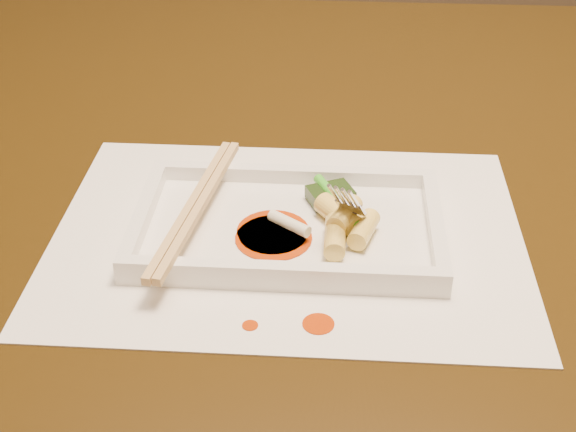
# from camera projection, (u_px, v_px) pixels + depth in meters

# --- Properties ---
(table) EXTENTS (1.40, 0.90, 0.75)m
(table) POSITION_uv_depth(u_px,v_px,m) (380.00, 230.00, 0.87)
(table) COLOR black
(table) RESTS_ON ground
(placemat) EXTENTS (0.40, 0.30, 0.00)m
(placemat) POSITION_uv_depth(u_px,v_px,m) (288.00, 234.00, 0.69)
(placemat) COLOR white
(placemat) RESTS_ON table
(sauce_splatter_a) EXTENTS (0.02, 0.02, 0.00)m
(sauce_splatter_a) POSITION_uv_depth(u_px,v_px,m) (318.00, 324.00, 0.59)
(sauce_splatter_a) COLOR #B73505
(sauce_splatter_a) RESTS_ON placemat
(sauce_splatter_b) EXTENTS (0.01, 0.01, 0.00)m
(sauce_splatter_b) POSITION_uv_depth(u_px,v_px,m) (250.00, 325.00, 0.59)
(sauce_splatter_b) COLOR #B73505
(sauce_splatter_b) RESTS_ON placemat
(plate_base) EXTENTS (0.26, 0.16, 0.01)m
(plate_base) POSITION_uv_depth(u_px,v_px,m) (288.00, 230.00, 0.68)
(plate_base) COLOR white
(plate_base) RESTS_ON placemat
(plate_rim_far) EXTENTS (0.26, 0.01, 0.01)m
(plate_rim_far) POSITION_uv_depth(u_px,v_px,m) (293.00, 174.00, 0.74)
(plate_rim_far) COLOR white
(plate_rim_far) RESTS_ON plate_base
(plate_rim_near) EXTENTS (0.26, 0.01, 0.01)m
(plate_rim_near) POSITION_uv_depth(u_px,v_px,m) (282.00, 272.00, 0.62)
(plate_rim_near) COLOR white
(plate_rim_near) RESTS_ON plate_base
(plate_rim_left) EXTENTS (0.01, 0.14, 0.01)m
(plate_rim_left) POSITION_uv_depth(u_px,v_px,m) (143.00, 214.00, 0.69)
(plate_rim_left) COLOR white
(plate_rim_left) RESTS_ON plate_base
(plate_rim_right) EXTENTS (0.01, 0.14, 0.01)m
(plate_rim_right) POSITION_uv_depth(u_px,v_px,m) (435.00, 224.00, 0.67)
(plate_rim_right) COLOR white
(plate_rim_right) RESTS_ON plate_base
(veg_piece) EXTENTS (0.05, 0.04, 0.01)m
(veg_piece) POSITION_uv_depth(u_px,v_px,m) (330.00, 195.00, 0.71)
(veg_piece) COLOR black
(veg_piece) RESTS_ON plate_base
(scallion_white) EXTENTS (0.04, 0.03, 0.01)m
(scallion_white) POSITION_uv_depth(u_px,v_px,m) (289.00, 223.00, 0.66)
(scallion_white) COLOR #EAEACC
(scallion_white) RESTS_ON plate_base
(scallion_green) EXTENTS (0.05, 0.08, 0.01)m
(scallion_green) POSITION_uv_depth(u_px,v_px,m) (338.00, 202.00, 0.69)
(scallion_green) COLOR green
(scallion_green) RESTS_ON plate_base
(chopstick_a) EXTENTS (0.04, 0.21, 0.01)m
(chopstick_a) POSITION_uv_depth(u_px,v_px,m) (191.00, 205.00, 0.68)
(chopstick_a) COLOR tan
(chopstick_a) RESTS_ON plate_rim_near
(chopstick_b) EXTENTS (0.04, 0.21, 0.01)m
(chopstick_b) POSITION_uv_depth(u_px,v_px,m) (201.00, 205.00, 0.68)
(chopstick_b) COLOR tan
(chopstick_b) RESTS_ON plate_rim_near
(fork) EXTENTS (0.09, 0.10, 0.14)m
(fork) POSITION_uv_depth(u_px,v_px,m) (375.00, 142.00, 0.65)
(fork) COLOR silver
(fork) RESTS_ON plate_base
(sauce_blob_0) EXTENTS (0.06, 0.06, 0.00)m
(sauce_blob_0) POSITION_uv_depth(u_px,v_px,m) (274.00, 238.00, 0.67)
(sauce_blob_0) COLOR #B73505
(sauce_blob_0) RESTS_ON plate_base
(sauce_blob_1) EXTENTS (0.06, 0.06, 0.00)m
(sauce_blob_1) POSITION_uv_depth(u_px,v_px,m) (273.00, 235.00, 0.67)
(sauce_blob_1) COLOR #B73505
(sauce_blob_1) RESTS_ON plate_base
(sauce_blob_2) EXTENTS (0.06, 0.06, 0.00)m
(sauce_blob_2) POSITION_uv_depth(u_px,v_px,m) (273.00, 230.00, 0.67)
(sauce_blob_2) COLOR #B73505
(sauce_blob_2) RESTS_ON plate_base
(rice_cake_0) EXTENTS (0.04, 0.05, 0.02)m
(rice_cake_0) POSITION_uv_depth(u_px,v_px,m) (339.00, 215.00, 0.68)
(rice_cake_0) COLOR #FCED75
(rice_cake_0) RESTS_ON plate_base
(rice_cake_1) EXTENTS (0.02, 0.05, 0.02)m
(rice_cake_1) POSITION_uv_depth(u_px,v_px,m) (335.00, 236.00, 0.65)
(rice_cake_1) COLOR #FCED75
(rice_cake_1) RESTS_ON plate_base
(rice_cake_2) EXTENTS (0.03, 0.04, 0.02)m
(rice_cake_2) POSITION_uv_depth(u_px,v_px,m) (345.00, 215.00, 0.67)
(rice_cake_2) COLOR #FCED75
(rice_cake_2) RESTS_ON plate_base
(rice_cake_3) EXTENTS (0.03, 0.04, 0.02)m
(rice_cake_3) POSITION_uv_depth(u_px,v_px,m) (364.00, 229.00, 0.66)
(rice_cake_3) COLOR #FCED75
(rice_cake_3) RESTS_ON plate_base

